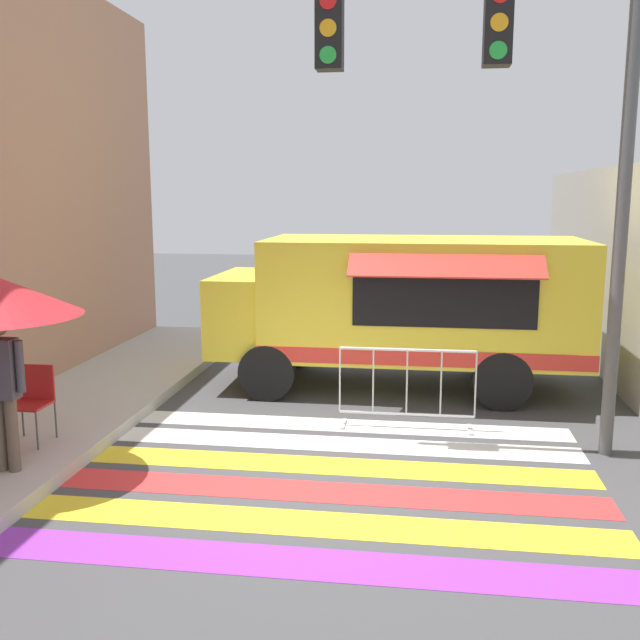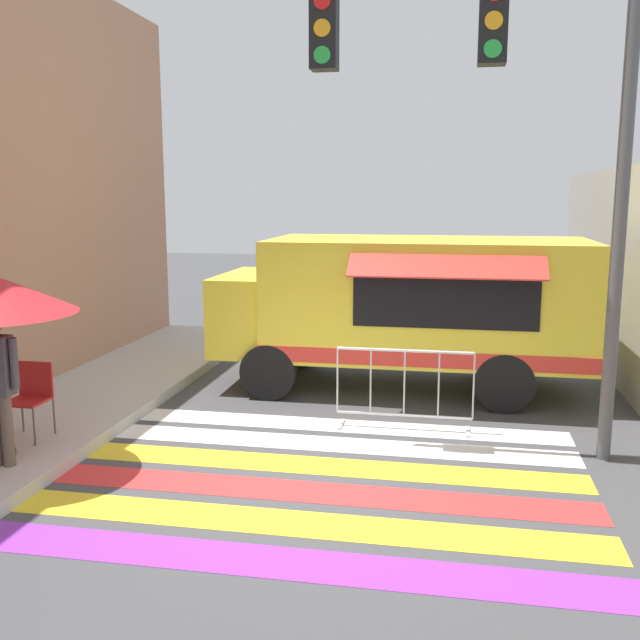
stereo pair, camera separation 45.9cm
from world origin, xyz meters
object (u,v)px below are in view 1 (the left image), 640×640
object	(u,v)px
food_truck	(395,301)
barricade_front	(407,389)
traffic_signal_pole	(501,94)
folding_chair	(32,396)
vendor_person	(2,383)

from	to	relation	value
food_truck	barricade_front	distance (m)	2.35
food_truck	barricade_front	size ratio (longest dim) A/B	3.20
food_truck	traffic_signal_pole	xyz separation A→B (m)	(1.28, -2.81, 2.88)
traffic_signal_pole	folding_chair	distance (m)	6.69
barricade_front	food_truck	bearing A→B (deg)	96.92
food_truck	folding_chair	bearing A→B (deg)	-138.70
vendor_person	barricade_front	distance (m)	5.05
food_truck	traffic_signal_pole	world-z (taller)	traffic_signal_pole
barricade_front	traffic_signal_pole	bearing A→B (deg)	-32.54
food_truck	folding_chair	size ratio (longest dim) A/B	6.39
food_truck	vendor_person	size ratio (longest dim) A/B	3.41
folding_chair	barricade_front	world-z (taller)	barricade_front
traffic_signal_pole	vendor_person	bearing A→B (deg)	-160.11
food_truck	folding_chair	world-z (taller)	food_truck
traffic_signal_pole	food_truck	bearing A→B (deg)	114.61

